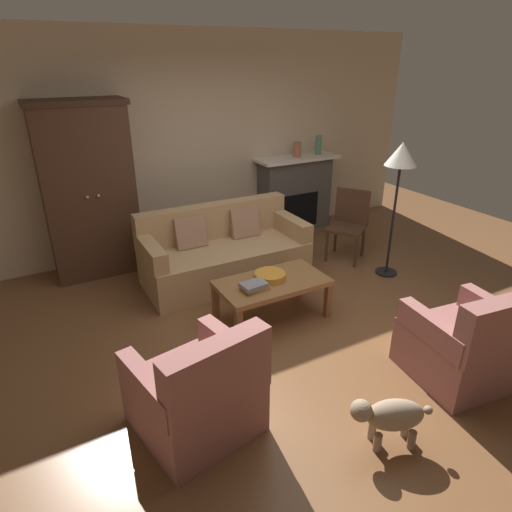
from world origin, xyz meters
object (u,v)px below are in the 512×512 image
(mantel_vase_terracotta, at_px, (297,150))
(armchair_near_right, at_px, (465,346))
(armoire, at_px, (89,191))
(side_chair_wooden, at_px, (349,220))
(dog, at_px, (390,416))
(fruit_bowl, at_px, (270,276))
(couch, at_px, (224,254))
(coffee_table, at_px, (272,286))
(fireplace, at_px, (295,193))
(book_stack, at_px, (254,286))
(floor_lamp, at_px, (401,162))
(armchair_near_left, at_px, (198,394))
(mantel_vase_jade, at_px, (318,145))

(mantel_vase_terracotta, relative_size, armchair_near_right, 0.24)
(armoire, distance_m, side_chair_wooden, 3.24)
(side_chair_wooden, bearing_deg, dog, -124.47)
(fruit_bowl, bearing_deg, dog, -94.39)
(couch, relative_size, coffee_table, 1.75)
(coffee_table, bearing_deg, mantel_vase_terracotta, 51.50)
(fireplace, bearing_deg, book_stack, -131.22)
(coffee_table, distance_m, side_chair_wooden, 1.86)
(armoire, bearing_deg, floor_lamp, -30.31)
(couch, relative_size, armchair_near_left, 2.15)
(armchair_near_left, xyz_separation_m, side_chair_wooden, (2.88, 1.87, 0.20))
(fireplace, xyz_separation_m, armoire, (-2.95, -0.08, 0.46))
(armoire, xyz_separation_m, floor_lamp, (3.09, -1.80, 0.36))
(mantel_vase_jade, xyz_separation_m, armchair_near_left, (-3.23, -3.09, -0.94))
(fruit_bowl, xyz_separation_m, book_stack, (-0.25, -0.12, 0.00))
(armchair_near_right, relative_size, side_chair_wooden, 0.98)
(armoire, bearing_deg, dog, -72.66)
(coffee_table, relative_size, book_stack, 4.12)
(coffee_table, height_order, floor_lamp, floor_lamp)
(fireplace, bearing_deg, floor_lamp, -85.89)
(armoire, distance_m, floor_lamp, 3.59)
(armchair_near_right, relative_size, dog, 1.64)
(fruit_bowl, bearing_deg, armoire, 124.21)
(armoire, xyz_separation_m, coffee_table, (1.32, -1.99, -0.66))
(armoire, height_order, mantel_vase_terracotta, armoire)
(fruit_bowl, distance_m, mantel_vase_jade, 2.95)
(coffee_table, relative_size, dog, 2.05)
(fruit_bowl, distance_m, armchair_near_left, 1.64)
(couch, height_order, floor_lamp, floor_lamp)
(floor_lamp, bearing_deg, mantel_vase_jade, 82.52)
(fireplace, height_order, coffee_table, fireplace)
(fruit_bowl, relative_size, armchair_near_left, 0.35)
(fruit_bowl, bearing_deg, armchair_near_right, -61.08)
(mantel_vase_terracotta, relative_size, armchair_near_left, 0.23)
(couch, relative_size, dog, 3.59)
(armchair_near_right, bearing_deg, side_chair_wooden, 72.26)
(coffee_table, distance_m, book_stack, 0.27)
(mantel_vase_terracotta, distance_m, dog, 4.34)
(book_stack, bearing_deg, fruit_bowl, 26.00)
(dog, bearing_deg, floor_lamp, 46.04)
(couch, height_order, armchair_near_right, armchair_near_right)
(armoire, height_order, couch, armoire)
(armoire, bearing_deg, book_stack, -62.48)
(mantel_vase_terracotta, xyz_separation_m, armchair_near_right, (-0.74, -3.62, -0.91))
(fireplace, distance_m, armoire, 2.99)
(dog, bearing_deg, fireplace, 65.35)
(fruit_bowl, relative_size, side_chair_wooden, 0.35)
(mantel_vase_jade, bearing_deg, book_stack, -136.73)
(mantel_vase_terracotta, height_order, armchair_near_left, mantel_vase_terracotta)
(coffee_table, relative_size, fruit_bowl, 3.53)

